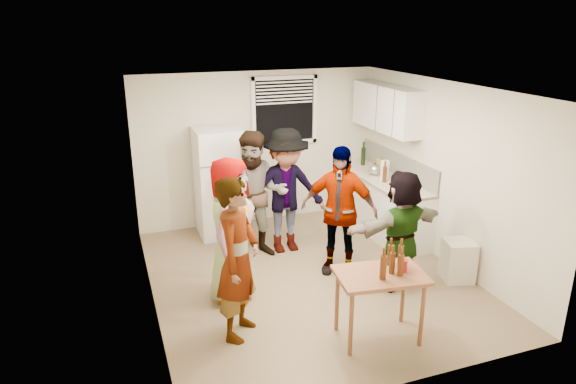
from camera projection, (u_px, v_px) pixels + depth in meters
name	position (u px, v px, depth m)	size (l,w,h in m)	color
room	(308.00, 277.00, 6.84)	(4.00, 4.50, 2.50)	beige
window	(285.00, 111.00, 8.36)	(1.12, 0.10, 1.06)	white
refrigerator	(219.00, 182.00, 8.00)	(0.70, 0.70, 1.70)	white
counter_lower	(380.00, 204.00, 8.27)	(0.60, 2.20, 0.86)	white
countertop	(381.00, 178.00, 8.13)	(0.64, 2.22, 0.04)	beige
backsplash	(398.00, 164.00, 8.15)	(0.03, 2.20, 0.36)	#A3A094
upper_cabinets	(386.00, 108.00, 8.00)	(0.34, 1.60, 0.70)	white
kettle	(375.00, 175.00, 8.22)	(0.25, 0.21, 0.21)	silver
paper_towel	(384.00, 179.00, 8.00)	(0.13, 0.13, 0.29)	white
wine_bottle	(363.00, 165.00, 8.78)	(0.08, 0.08, 0.30)	black
beer_bottle_counter	(384.00, 182.00, 7.86)	(0.06, 0.06, 0.24)	#47230C
blue_cup	(395.00, 192.00, 7.39)	(0.08, 0.08, 0.11)	blue
picture_frame	(380.00, 164.00, 8.56)	(0.02, 0.18, 0.15)	gold
trash_bin	(458.00, 262.00, 6.72)	(0.37, 0.37, 0.54)	silver
serving_table	(377.00, 337.00, 5.56)	(0.91, 0.61, 0.77)	brown
beer_bottle_table	(382.00, 279.00, 5.20)	(0.07, 0.07, 0.26)	#47230C
red_cup	(402.00, 271.00, 5.37)	(0.09, 0.09, 0.12)	maroon
guest_grey	(233.00, 296.00, 6.38)	(0.87, 1.78, 0.57)	gray
guest_stripe	(241.00, 332.00, 5.64)	(0.65, 1.79, 0.43)	#141933
guest_back_left	(258.00, 255.00, 7.50)	(0.89, 1.83, 0.69)	brown
guest_back_right	(286.00, 249.00, 7.67)	(1.19, 1.84, 0.68)	#424247
guest_black	(337.00, 270.00, 7.03)	(1.03, 1.76, 0.43)	black
guest_orange	(397.00, 285.00, 6.65)	(1.43, 1.54, 0.46)	#DF865A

